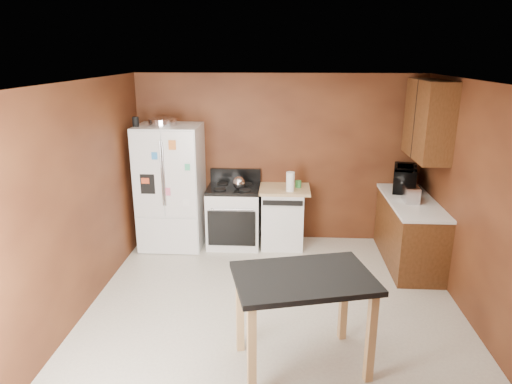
# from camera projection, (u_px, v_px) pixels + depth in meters

# --- Properties ---
(floor) EXTENTS (4.50, 4.50, 0.00)m
(floor) POSITION_uv_depth(u_px,v_px,m) (274.00, 315.00, 5.04)
(floor) COLOR beige
(floor) RESTS_ON ground
(ceiling) EXTENTS (4.50, 4.50, 0.00)m
(ceiling) POSITION_uv_depth(u_px,v_px,m) (277.00, 83.00, 4.30)
(ceiling) COLOR white
(ceiling) RESTS_ON ground
(wall_back) EXTENTS (4.20, 0.00, 4.20)m
(wall_back) POSITION_uv_depth(u_px,v_px,m) (278.00, 159.00, 6.82)
(wall_back) COLOR brown
(wall_back) RESTS_ON ground
(wall_front) EXTENTS (4.20, 0.00, 4.20)m
(wall_front) POSITION_uv_depth(u_px,v_px,m) (267.00, 340.00, 2.52)
(wall_front) COLOR brown
(wall_front) RESTS_ON ground
(wall_left) EXTENTS (0.00, 4.50, 4.50)m
(wall_left) POSITION_uv_depth(u_px,v_px,m) (75.00, 204.00, 4.79)
(wall_left) COLOR brown
(wall_left) RESTS_ON ground
(wall_right) EXTENTS (0.00, 4.50, 4.50)m
(wall_right) POSITION_uv_depth(u_px,v_px,m) (485.00, 212.00, 4.55)
(wall_right) COLOR brown
(wall_right) RESTS_ON ground
(roasting_pan) EXTENTS (0.39, 0.39, 0.10)m
(roasting_pan) POSITION_uv_depth(u_px,v_px,m) (163.00, 122.00, 6.34)
(roasting_pan) COLOR silver
(roasting_pan) RESTS_ON refrigerator
(pen_cup) EXTENTS (0.09, 0.09, 0.13)m
(pen_cup) POSITION_uv_depth(u_px,v_px,m) (136.00, 122.00, 6.25)
(pen_cup) COLOR black
(pen_cup) RESTS_ON refrigerator
(kettle) EXTENTS (0.18, 0.18, 0.18)m
(kettle) POSITION_uv_depth(u_px,v_px,m) (239.00, 183.00, 6.54)
(kettle) COLOR silver
(kettle) RESTS_ON gas_range
(paper_towel) EXTENTS (0.14, 0.14, 0.28)m
(paper_towel) POSITION_uv_depth(u_px,v_px,m) (290.00, 182.00, 6.44)
(paper_towel) COLOR white
(paper_towel) RESTS_ON dishwasher
(green_canister) EXTENTS (0.11, 0.11, 0.10)m
(green_canister) POSITION_uv_depth(u_px,v_px,m) (298.00, 184.00, 6.64)
(green_canister) COLOR green
(green_canister) RESTS_ON dishwasher
(toaster) EXTENTS (0.19, 0.29, 0.21)m
(toaster) POSITION_uv_depth(u_px,v_px,m) (411.00, 194.00, 5.96)
(toaster) COLOR silver
(toaster) RESTS_ON right_cabinets
(microwave) EXTENTS (0.50, 0.64, 0.31)m
(microwave) POSITION_uv_depth(u_px,v_px,m) (404.00, 179.00, 6.45)
(microwave) COLOR black
(microwave) RESTS_ON right_cabinets
(refrigerator) EXTENTS (0.90, 0.80, 1.80)m
(refrigerator) POSITION_uv_depth(u_px,v_px,m) (171.00, 187.00, 6.64)
(refrigerator) COLOR white
(refrigerator) RESTS_ON ground
(gas_range) EXTENTS (0.76, 0.68, 1.10)m
(gas_range) POSITION_uv_depth(u_px,v_px,m) (234.00, 215.00, 6.78)
(gas_range) COLOR white
(gas_range) RESTS_ON ground
(dishwasher) EXTENTS (0.78, 0.63, 0.89)m
(dishwasher) POSITION_uv_depth(u_px,v_px,m) (282.00, 216.00, 6.76)
(dishwasher) COLOR white
(dishwasher) RESTS_ON ground
(right_cabinets) EXTENTS (0.63, 1.58, 2.45)m
(right_cabinets) POSITION_uv_depth(u_px,v_px,m) (415.00, 199.00, 6.08)
(right_cabinets) COLOR brown
(right_cabinets) RESTS_ON ground
(island) EXTENTS (1.36, 1.07, 0.91)m
(island) POSITION_uv_depth(u_px,v_px,m) (303.00, 290.00, 4.02)
(island) COLOR black
(island) RESTS_ON ground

